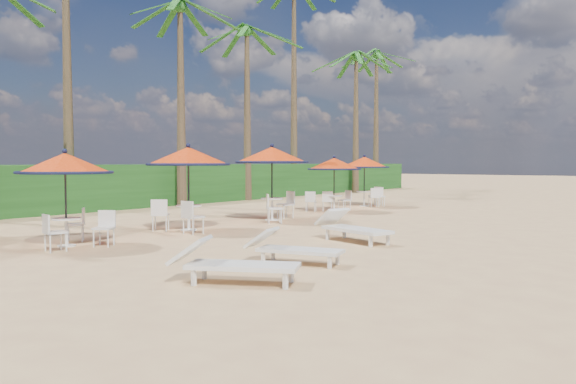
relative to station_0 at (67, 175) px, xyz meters
The scene contains 14 objects.
ground 5.08m from the station_0, ahead, with size 160.00×160.00×0.00m, color tan.
scrub_hedge 14.28m from the station_0, 127.54° to the left, with size 3.00×40.00×1.80m, color #194716.
station_0 is the anchor object (origin of this frame).
station_1 3.64m from the station_0, 91.04° to the left, with size 2.32×2.32×2.42m.
station_2 7.24m from the station_0, 89.57° to the left, with size 2.40×2.40×2.50m.
station_3 11.19m from the station_0, 90.96° to the left, with size 2.07×2.07×2.16m.
station_4 14.27m from the station_0, 91.94° to the left, with size 2.14×2.21×2.23m.
lounger_near 5.76m from the station_0, ahead, with size 2.08×1.50×0.72m.
lounger_mid 5.60m from the station_0, 14.08° to the left, with size 1.92×1.03×0.66m.
lounger_far 6.61m from the station_0, 44.67° to the left, with size 2.23×1.26×0.76m.
palm_3 12.84m from the station_0, 125.34° to the left, with size 5.00×5.00×8.67m.
palm_4 17.09m from the station_0, 117.06° to the left, with size 5.00×5.00×8.68m.
palm_6 25.32m from the station_0, 105.56° to the left, with size 5.00×5.00×8.71m.
palm_7 30.09m from the station_0, 105.19° to the left, with size 5.00×5.00×9.66m.
Camera 1 is at (6.77, -7.24, 1.88)m, focal length 35.00 mm.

